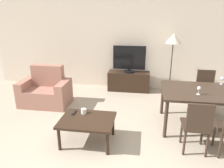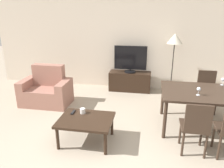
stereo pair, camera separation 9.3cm
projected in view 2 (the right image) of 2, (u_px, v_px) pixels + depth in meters
The scene contains 14 objects.
ground_plane at pixel (98, 165), 3.11m from camera, with size 18.00×18.00×0.00m, color tan.
wall_back at pixel (127, 39), 5.77m from camera, with size 7.42×0.06×2.70m.
armchair at pixel (47, 91), 5.03m from camera, with size 1.09×0.66×0.89m.
tv_stand at pixel (130, 81), 5.86m from camera, with size 1.09×0.40×0.51m.
tv at pixel (130, 59), 5.66m from camera, with size 0.84×0.29×0.69m.
coffee_table at pixel (86, 121), 3.55m from camera, with size 0.87×0.68×0.42m.
dining_table at pixel (203, 95), 3.87m from camera, with size 1.45×1.03×0.72m.
dining_chair_near at pixel (196, 125), 3.20m from camera, with size 0.40×0.40×0.86m.
dining_chair_far at pixel (207, 89), 4.64m from camera, with size 0.40×0.40×0.86m.
floor_lamp at pixel (175, 42), 5.22m from camera, with size 0.37×0.37×1.55m.
remote_primary at pixel (73, 112), 3.73m from camera, with size 0.04×0.15×0.02m.
cup_white_near at pixel (83, 111), 3.71m from camera, with size 0.09×0.09×0.09m.
wine_glass_left at pixel (199, 90), 3.65m from camera, with size 0.07×0.07×0.15m.
wine_glass_center at pixel (223, 80), 4.14m from camera, with size 0.07×0.07×0.15m.
Camera 2 is at (0.64, -2.48, 2.12)m, focal length 35.00 mm.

